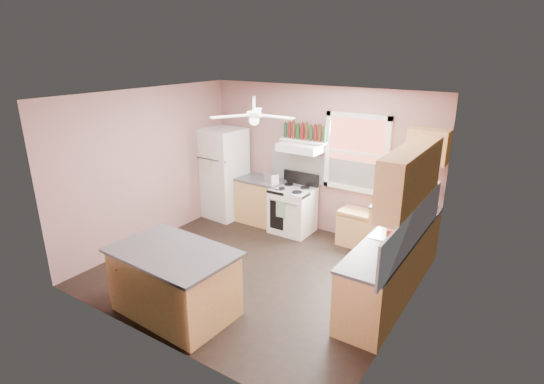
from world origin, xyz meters
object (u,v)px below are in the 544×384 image
Objects in this scene: toaster at (271,178)px; stove at (292,210)px; island at (175,283)px; cart at (358,228)px; refrigerator at (224,173)px.

stove is (0.48, 0.00, -0.56)m from toaster.
toaster is at bearing 102.28° from island.
cart is (1.26, 0.13, -0.11)m from stove.
cart is at bearing 27.64° from toaster.
refrigerator reaches higher than island.
stove reaches higher than cart.
toaster reaches higher than cart.
refrigerator reaches higher than cart.
island is (-1.22, -3.19, 0.11)m from cart.
island is at bearing -89.28° from stove.
toaster is 0.33× the size of stove.
refrigerator is 1.12m from toaster.
cart is at bearing 5.94° from stove.
stove is at bearing 23.53° from toaster.
stove is 0.57× the size of island.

